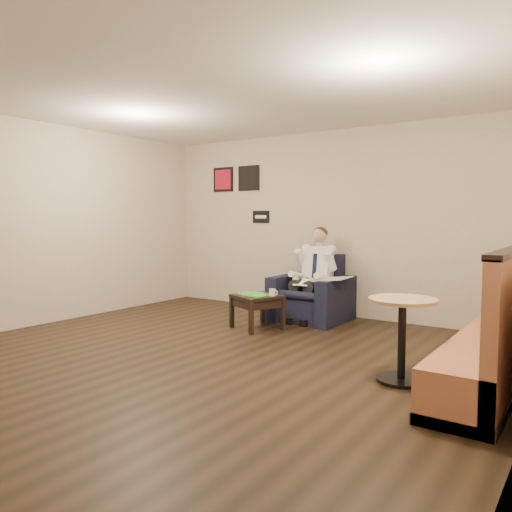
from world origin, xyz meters
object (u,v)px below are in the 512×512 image
Objects in this scene: side_table at (257,312)px; banquette at (487,318)px; green_folder at (255,294)px; cafe_table at (402,340)px; seated_man at (307,277)px; coffee_mug at (272,292)px; smartphone at (269,294)px; armchair at (311,288)px.

banquette is (2.96, -0.74, 0.38)m from side_table.
green_folder is at bearing -169.02° from side_table.
green_folder is 0.60× the size of cafe_table.
coffee_mug is at bearing -99.41° from seated_man.
cafe_table reaches higher than coffee_mug.
smartphone is (-0.11, 0.09, -0.04)m from coffee_mug.
cafe_table is (1.97, -1.93, -0.09)m from armchair.
green_folder is (-0.37, -0.78, -0.18)m from seated_man.
green_folder reaches higher than smartphone.
green_folder is at bearing 156.48° from cafe_table.
banquette is 0.75m from cafe_table.
cafe_table is (1.97, -1.80, -0.27)m from seated_man.
seated_man is (0.00, -0.12, 0.17)m from armchair.
seated_man reaches higher than armchair.
seated_man reaches higher than smartphone.
seated_man is 2.83× the size of green_folder.
armchair is at bearing 82.15° from coffee_mug.
cafe_table is at bearing -44.57° from armchair.
green_folder is 3.09m from banquette.
armchair is 2.14× the size of green_folder.
armchair is 0.99m from side_table.
coffee_mug is 0.13× the size of cafe_table.
armchair is 0.21m from seated_man.
seated_man is 0.89m from green_folder.
cafe_table reaches higher than green_folder.
banquette is at bearing -14.01° from side_table.
banquette reaches higher than cafe_table.
seated_man is 3.03m from banquette.
side_table is at bearing 165.99° from banquette.
armchair reaches higher than coffee_mug.
armchair is 10.12× the size of coffee_mug.
seated_man reaches higher than cafe_table.
side_table is 3.93× the size of smartphone.
seated_man reaches higher than coffee_mug.
banquette reaches higher than armchair.
banquette is (2.74, -0.78, 0.11)m from coffee_mug.
side_table is 3.07m from banquette.
cafe_table reaches higher than smartphone.
side_table is 5.79× the size of coffee_mug.
coffee_mug is 2.85m from banquette.
armchair is 1.75× the size of side_table.
side_table is at bearing -110.58° from armchair.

